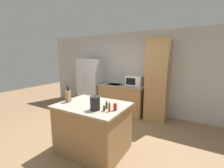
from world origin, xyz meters
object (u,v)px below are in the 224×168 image
Objects in this scene: refrigerator at (92,84)px; spice_bottle_short_red at (107,105)px; spice_bottle_amber_oil at (115,107)px; kettle at (95,103)px; pantry_cabinet at (157,80)px; knife_block at (68,96)px; microwave at (135,81)px; fire_extinguisher at (78,99)px; spice_bottle_tall_dark at (109,107)px; spice_bottle_green_herb at (104,108)px.

refrigerator is 2.90m from spice_bottle_short_red.
spice_bottle_amber_oil is 0.48× the size of kettle.
refrigerator is at bearing -178.34° from pantry_cabinet.
kettle is at bearing -8.19° from knife_block.
microwave is at bearing 99.42° from spice_bottle_short_red.
kettle is 0.51× the size of fire_extinguisher.
pantry_cabinet is 0.74m from microwave.
spice_bottle_tall_dark is 0.59× the size of kettle.
pantry_cabinet is at bearing -6.94° from microwave.
fire_extinguisher is (-2.78, 2.10, -0.77)m from spice_bottle_amber_oil.
microwave is at bearing 78.07° from knife_block.
knife_block reaches higher than spice_bottle_short_red.
spice_bottle_amber_oil is at bearing -0.97° from spice_bottle_short_red.
spice_bottle_short_red reaches higher than fire_extinguisher.
spice_bottle_tall_dark is 0.16m from spice_bottle_short_red.
refrigerator is 11.48× the size of spice_bottle_tall_dark.
spice_bottle_green_herb is 0.18m from kettle.
spice_bottle_green_herb is at bearing -5.00° from knife_block.
refrigerator is 2.33m from pantry_cabinet.
knife_block is at bearing 175.00° from spice_bottle_green_herb.
spice_bottle_tall_dark reaches higher than spice_bottle_amber_oil.
spice_bottle_amber_oil is 3.57m from fire_extinguisher.
pantry_cabinet is 3.11m from fire_extinguisher.
microwave reaches higher than fire_extinguisher.
spice_bottle_tall_dark is at bearing -47.23° from refrigerator.
spice_bottle_tall_dark is 0.11m from spice_bottle_amber_oil.
kettle is 3.45m from fire_extinguisher.
spice_bottle_green_herb is (0.03, -0.12, -0.02)m from spice_bottle_short_red.
fire_extinguisher is at bearing 128.99° from knife_block.
knife_block reaches higher than fire_extinguisher.
refrigerator is 3.06m from spice_bottle_tall_dark.
pantry_cabinet is at bearing 2.09° from fire_extinguisher.
pantry_cabinet reaches higher than spice_bottle_green_herb.
knife_block is (-1.23, -2.25, -0.11)m from pantry_cabinet.
fire_extinguisher is (-2.96, -0.11, -0.94)m from pantry_cabinet.
spice_bottle_amber_oil is at bearing -45.22° from refrigerator.
spice_bottle_short_red is (-0.12, 0.10, -0.00)m from spice_bottle_tall_dark.
spice_bottle_green_herb is at bearing -40.11° from fire_extinguisher.
kettle is at bearing -84.30° from microwave.
spice_bottle_green_herb is at bearing -166.53° from spice_bottle_tall_dark.
kettle is (-0.49, -2.36, -0.11)m from pantry_cabinet.
knife_block is 0.88m from spice_bottle_short_red.
knife_block is at bearing 176.68° from spice_bottle_tall_dark.
pantry_cabinet is 2.41m from kettle.
fire_extinguisher is at bearing 137.72° from kettle.
knife_block is at bearing -101.93° from microwave.
kettle reaches higher than spice_bottle_green_herb.
spice_bottle_short_red is (1.96, -2.14, 0.13)m from refrigerator.
kettle reaches higher than fire_extinguisher.
spice_bottle_short_red is at bearing 47.73° from kettle.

